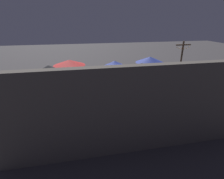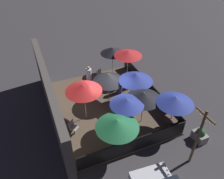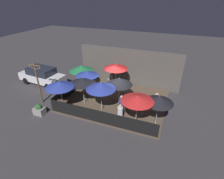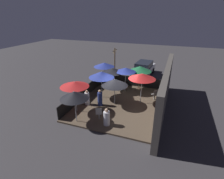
{
  "view_description": "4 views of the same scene",
  "coord_description": "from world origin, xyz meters",
  "px_view_note": "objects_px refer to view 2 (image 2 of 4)",
  "views": [
    {
      "loc": [
        1.83,
        8.67,
        4.77
      ],
      "look_at": [
        -0.04,
        -0.43,
        1.05
      ],
      "focal_mm": 28.0,
      "sensor_mm": 36.0,
      "label": 1
    },
    {
      "loc": [
        -10.0,
        3.81,
        9.55
      ],
      "look_at": [
        0.34,
        -0.52,
        1.01
      ],
      "focal_mm": 35.0,
      "sensor_mm": 36.0,
      "label": 2
    },
    {
      "loc": [
        4.08,
        -11.36,
        7.69
      ],
      "look_at": [
        -0.32,
        -0.04,
        1.02
      ],
      "focal_mm": 28.0,
      "sensor_mm": 36.0,
      "label": 3
    },
    {
      "loc": [
        11.91,
        3.76,
        6.77
      ],
      "look_at": [
        0.2,
        -0.57,
        1.27
      ],
      "focal_mm": 28.0,
      "sensor_mm": 36.0,
      "label": 4
    }
  ],
  "objects_px": {
    "patio_umbrella_7": "(128,53)",
    "dining_table_0": "(171,120)",
    "planter_box": "(200,135)",
    "patio_umbrella_8": "(144,96)",
    "light_post": "(198,135)",
    "patron_0": "(120,86)",
    "patio_umbrella_3": "(136,77)",
    "patio_umbrella_5": "(127,102)",
    "patron_1": "(131,81)",
    "patio_umbrella_4": "(113,50)",
    "patio_umbrella_0": "(175,100)",
    "patio_umbrella_6": "(109,78)",
    "patio_umbrella_2": "(83,88)",
    "patio_chair_0": "(100,75)",
    "patio_umbrella_1": "(117,124)",
    "patron_2": "(89,74)",
    "patio_chair_1": "(73,127)",
    "dining_table_1": "(117,143)"
  },
  "relations": [
    {
      "from": "patio_umbrella_6",
      "to": "dining_table_1",
      "type": "relative_size",
      "value": 2.95
    },
    {
      "from": "patio_umbrella_3",
      "to": "dining_table_1",
      "type": "height_order",
      "value": "patio_umbrella_3"
    },
    {
      "from": "patio_umbrella_5",
      "to": "planter_box",
      "type": "height_order",
      "value": "patio_umbrella_5"
    },
    {
      "from": "patio_umbrella_2",
      "to": "patio_chair_1",
      "type": "height_order",
      "value": "patio_umbrella_2"
    },
    {
      "from": "patio_umbrella_2",
      "to": "patio_umbrella_3",
      "type": "relative_size",
      "value": 1.08
    },
    {
      "from": "patio_umbrella_1",
      "to": "patio_umbrella_3",
      "type": "distance_m",
      "value": 3.93
    },
    {
      "from": "patio_chair_1",
      "to": "light_post",
      "type": "relative_size",
      "value": 0.26
    },
    {
      "from": "patio_umbrella_5",
      "to": "patron_1",
      "type": "distance_m",
      "value": 4.33
    },
    {
      "from": "patio_umbrella_1",
      "to": "patio_umbrella_4",
      "type": "relative_size",
      "value": 1.0
    },
    {
      "from": "patio_umbrella_3",
      "to": "patio_chair_1",
      "type": "distance_m",
      "value": 4.69
    },
    {
      "from": "patio_umbrella_2",
      "to": "dining_table_1",
      "type": "xyz_separation_m",
      "value": [
        -2.89,
        -0.76,
        -1.7
      ]
    },
    {
      "from": "patron_0",
      "to": "patron_1",
      "type": "relative_size",
      "value": 1.07
    },
    {
      "from": "patio_umbrella_6",
      "to": "planter_box",
      "type": "xyz_separation_m",
      "value": [
        -4.89,
        -3.37,
        -1.62
      ]
    },
    {
      "from": "patio_umbrella_1",
      "to": "patio_umbrella_7",
      "type": "relative_size",
      "value": 0.95
    },
    {
      "from": "patron_0",
      "to": "dining_table_0",
      "type": "bearing_deg",
      "value": 122.89
    },
    {
      "from": "patio_umbrella_3",
      "to": "patio_chair_0",
      "type": "distance_m",
      "value": 3.79
    },
    {
      "from": "patio_umbrella_8",
      "to": "patio_chair_1",
      "type": "distance_m",
      "value": 4.25
    },
    {
      "from": "dining_table_1",
      "to": "patio_umbrella_6",
      "type": "bearing_deg",
      "value": -16.17
    },
    {
      "from": "patio_umbrella_2",
      "to": "light_post",
      "type": "bearing_deg",
      "value": -141.07
    },
    {
      "from": "patio_umbrella_7",
      "to": "light_post",
      "type": "xyz_separation_m",
      "value": [
        -7.73,
        0.23,
        -0.31
      ]
    },
    {
      "from": "dining_table_1",
      "to": "patron_1",
      "type": "xyz_separation_m",
      "value": [
        4.62,
        -3.11,
        -0.02
      ]
    },
    {
      "from": "patio_umbrella_5",
      "to": "patron_1",
      "type": "height_order",
      "value": "patio_umbrella_5"
    },
    {
      "from": "patio_umbrella_2",
      "to": "patio_chair_0",
      "type": "relative_size",
      "value": 2.68
    },
    {
      "from": "patio_umbrella_4",
      "to": "light_post",
      "type": "height_order",
      "value": "light_post"
    },
    {
      "from": "patio_umbrella_2",
      "to": "patio_chair_0",
      "type": "height_order",
      "value": "patio_umbrella_2"
    },
    {
      "from": "patio_umbrella_5",
      "to": "planter_box",
      "type": "bearing_deg",
      "value": -122.42
    },
    {
      "from": "patio_umbrella_6",
      "to": "light_post",
      "type": "height_order",
      "value": "light_post"
    },
    {
      "from": "patio_umbrella_1",
      "to": "light_post",
      "type": "relative_size",
      "value": 0.64
    },
    {
      "from": "patio_umbrella_2",
      "to": "patio_umbrella_6",
      "type": "xyz_separation_m",
      "value": [
        0.94,
        -1.87,
        -0.4
      ]
    },
    {
      "from": "patio_umbrella_5",
      "to": "patio_umbrella_6",
      "type": "relative_size",
      "value": 1.06
    },
    {
      "from": "dining_table_0",
      "to": "patron_0",
      "type": "relative_size",
      "value": 0.59
    },
    {
      "from": "planter_box",
      "to": "patio_umbrella_3",
      "type": "bearing_deg",
      "value": 25.43
    },
    {
      "from": "patio_umbrella_4",
      "to": "patio_umbrella_6",
      "type": "xyz_separation_m",
      "value": [
        -3.13,
        1.59,
        -0.07
      ]
    },
    {
      "from": "patio_chair_1",
      "to": "patron_0",
      "type": "xyz_separation_m",
      "value": [
        2.4,
        -3.88,
        0.1
      ]
    },
    {
      "from": "patio_umbrella_1",
      "to": "patron_0",
      "type": "relative_size",
      "value": 1.67
    },
    {
      "from": "patio_umbrella_4",
      "to": "patio_umbrella_0",
      "type": "bearing_deg",
      "value": -173.51
    },
    {
      "from": "patron_2",
      "to": "planter_box",
      "type": "height_order",
      "value": "patron_2"
    },
    {
      "from": "patio_umbrella_7",
      "to": "dining_table_0",
      "type": "bearing_deg",
      "value": -179.23
    },
    {
      "from": "patio_umbrella_4",
      "to": "planter_box",
      "type": "relative_size",
      "value": 2.59
    },
    {
      "from": "dining_table_0",
      "to": "patron_0",
      "type": "xyz_separation_m",
      "value": [
        4.11,
        1.34,
        0.02
      ]
    },
    {
      "from": "patio_umbrella_8",
      "to": "light_post",
      "type": "distance_m",
      "value": 3.44
    },
    {
      "from": "patron_2",
      "to": "patio_umbrella_1",
      "type": "bearing_deg",
      "value": 170.46
    },
    {
      "from": "patio_umbrella_7",
      "to": "patron_2",
      "type": "bearing_deg",
      "value": 72.42
    },
    {
      "from": "patron_2",
      "to": "light_post",
      "type": "height_order",
      "value": "light_post"
    },
    {
      "from": "patio_umbrella_4",
      "to": "patio_umbrella_5",
      "type": "xyz_separation_m",
      "value": [
        -5.84,
        1.65,
        0.13
      ]
    },
    {
      "from": "dining_table_0",
      "to": "planter_box",
      "type": "xyz_separation_m",
      "value": [
        -1.33,
        -1.02,
        -0.32
      ]
    },
    {
      "from": "patio_umbrella_8",
      "to": "patron_0",
      "type": "xyz_separation_m",
      "value": [
        3.03,
        0.06,
        -1.36
      ]
    },
    {
      "from": "patio_umbrella_7",
      "to": "patio_umbrella_2",
      "type": "bearing_deg",
      "value": 124.87
    },
    {
      "from": "patio_umbrella_6",
      "to": "light_post",
      "type": "bearing_deg",
      "value": -160.54
    },
    {
      "from": "patio_umbrella_6",
      "to": "patron_1",
      "type": "distance_m",
      "value": 2.52
    }
  ]
}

